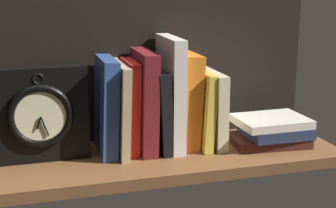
% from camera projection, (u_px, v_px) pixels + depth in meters
% --- Properties ---
extents(ground_plane, '(0.80, 0.27, 0.03)m').
position_uv_depth(ground_plane, '(163.00, 158.00, 1.14)').
color(ground_plane, brown).
extents(back_panel, '(0.80, 0.01, 0.39)m').
position_uv_depth(back_panel, '(148.00, 58.00, 1.21)').
color(back_panel, black).
rests_on(back_panel, ground_plane).
extents(book_blue_modern, '(0.04, 0.14, 0.22)m').
position_uv_depth(book_blue_modern, '(106.00, 106.00, 1.12)').
color(book_blue_modern, '#2D4C8E').
rests_on(book_blue_modern, ground_plane).
extents(book_tan_shortstories, '(0.03, 0.17, 0.20)m').
position_uv_depth(book_tan_shortstories, '(119.00, 108.00, 1.13)').
color(book_tan_shortstories, tan).
rests_on(book_tan_shortstories, ground_plane).
extents(book_red_requiem, '(0.03, 0.12, 0.21)m').
position_uv_depth(book_red_requiem, '(130.00, 106.00, 1.13)').
color(book_red_requiem, red).
rests_on(book_red_requiem, ground_plane).
extents(book_maroon_dawkins, '(0.04, 0.15, 0.23)m').
position_uv_depth(book_maroon_dawkins, '(144.00, 101.00, 1.14)').
color(book_maroon_dawkins, maroon).
rests_on(book_maroon_dawkins, ground_plane).
extents(book_black_skeptic, '(0.03, 0.15, 0.19)m').
position_uv_depth(book_black_skeptic, '(158.00, 109.00, 1.15)').
color(book_black_skeptic, black).
rests_on(book_black_skeptic, ground_plane).
extents(book_white_catcher, '(0.03, 0.16, 0.26)m').
position_uv_depth(book_white_catcher, '(170.00, 93.00, 1.15)').
color(book_white_catcher, silver).
rests_on(book_white_catcher, ground_plane).
extents(book_orange_pandolfini, '(0.05, 0.12, 0.22)m').
position_uv_depth(book_orange_pandolfini, '(186.00, 100.00, 1.17)').
color(book_orange_pandolfini, orange).
rests_on(book_orange_pandolfini, ground_plane).
extents(book_yellow_seinlanguage, '(0.03, 0.16, 0.18)m').
position_uv_depth(book_yellow_seinlanguage, '(200.00, 108.00, 1.18)').
color(book_yellow_seinlanguage, gold).
rests_on(book_yellow_seinlanguage, ground_plane).
extents(book_cream_twain, '(0.03, 0.17, 0.17)m').
position_uv_depth(book_cream_twain, '(210.00, 107.00, 1.19)').
color(book_cream_twain, beige).
rests_on(book_cream_twain, ground_plane).
extents(framed_clock, '(0.20, 0.06, 0.20)m').
position_uv_depth(framed_clock, '(40.00, 114.00, 1.07)').
color(framed_clock, black).
rests_on(framed_clock, ground_plane).
extents(book_stack_side, '(0.18, 0.13, 0.07)m').
position_uv_depth(book_stack_side, '(272.00, 131.00, 1.19)').
color(book_stack_side, '#471E19').
rests_on(book_stack_side, ground_plane).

